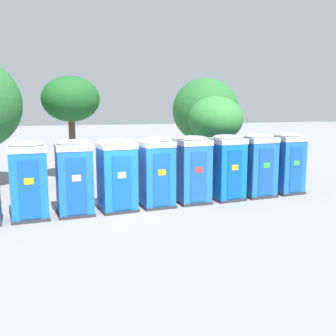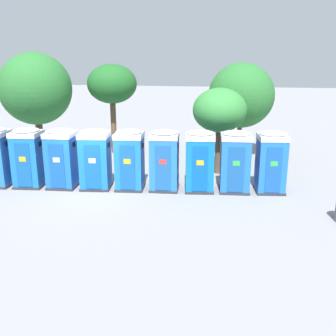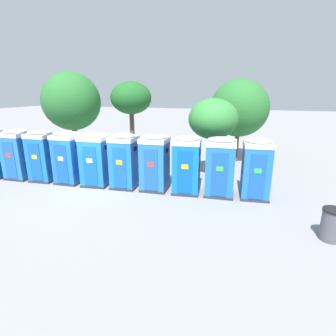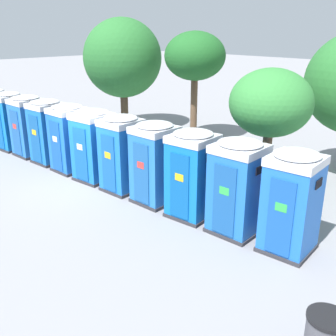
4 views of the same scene
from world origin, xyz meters
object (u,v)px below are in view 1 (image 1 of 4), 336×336
street_tree_0 (71,100)px  portapotty_10 (287,163)px  portapotty_5 (117,174)px  street_tree_1 (215,120)px  portapotty_3 (28,180)px  portapotty_9 (258,165)px  portapotty_8 (227,167)px  portapotty_4 (74,177)px  portapotty_6 (156,172)px  portapotty_7 (192,169)px  street_tree_2 (205,110)px

street_tree_0 → portapotty_10: bearing=-33.6°
portapotty_5 → street_tree_1: size_ratio=0.63×
portapotty_3 → portapotty_9: bearing=5.4°
portapotty_3 → portapotty_8: same height
portapotty_4 → street_tree_0: bearing=87.5°
portapotty_6 → portapotty_9: (4.35, 0.43, -0.00)m
street_tree_0 → portapotty_6: bearing=-67.1°
portapotty_5 → portapotty_9: same height
portapotty_5 → street_tree_1: (5.00, 3.10, 1.73)m
portapotty_3 → portapotty_6: (4.36, 0.39, 0.00)m
portapotty_9 → street_tree_0: bearing=140.4°
portapotty_3 → street_tree_0: 7.30m
portapotty_8 → portapotty_4: bearing=-174.6°
portapotty_7 → street_tree_2: (3.10, 6.53, 2.08)m
portapotty_3 → portapotty_9: size_ratio=1.00×
portapotty_10 → street_tree_0: 10.44m
portapotty_3 → portapotty_8: 7.29m
portapotty_4 → street_tree_0: street_tree_0 is taller
street_tree_0 → street_tree_1: bearing=-27.8°
portapotty_5 → portapotty_6: same height
portapotty_6 → portapotty_8: 2.92m
portapotty_3 → street_tree_2: 11.56m
portapotty_7 → portapotty_8: size_ratio=1.00×
portapotty_9 → portapotty_10: 1.46m
portapotty_4 → portapotty_10: bearing=5.8°
portapotty_7 → street_tree_2: bearing=64.6°
portapotty_9 → portapotty_3: bearing=-174.6°
portapotty_9 → street_tree_2: (0.19, 6.25, 2.08)m
portapotty_8 → portapotty_6: bearing=-174.6°
portapotty_10 → street_tree_2: bearing=101.7°
portapotty_5 → street_tree_2: 9.33m
portapotty_5 → portapotty_10: bearing=6.0°
portapotty_3 → portapotty_10: 10.21m
portapotty_4 → street_tree_0: (0.28, 6.48, 2.62)m
portapotty_4 → portapotty_5: 1.46m
portapotty_9 → portapotty_7: bearing=-174.6°
portapotty_4 → portapotty_5: bearing=4.8°
portapotty_7 → street_tree_0: street_tree_0 is taller
portapotty_4 → street_tree_0: 6.99m
portapotty_5 → portapotty_4: bearing=-175.2°
portapotty_6 → portapotty_9: size_ratio=1.00×
street_tree_2 → portapotty_9: bearing=-91.8°
portapotty_7 → portapotty_10: 4.38m
portapotty_4 → portapotty_6: same height
street_tree_1 → street_tree_2: (1.00, 3.73, 0.35)m
portapotty_4 → street_tree_0: size_ratio=0.50×
portapotty_3 → portapotty_6: 4.38m
portapotty_7 → street_tree_1: street_tree_1 is taller
portapotty_4 → portapotty_10: 8.75m
street_tree_0 → portapotty_7: bearing=-56.0°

